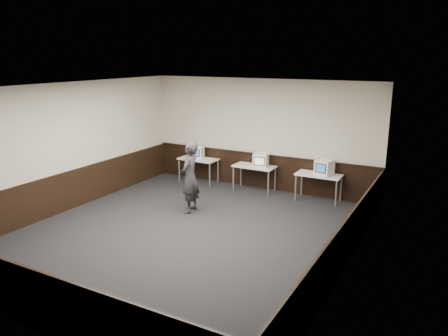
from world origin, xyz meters
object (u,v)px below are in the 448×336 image
(desk_right, at_px, (319,177))
(emac_left, at_px, (197,152))
(desk_center, at_px, (254,168))
(emac_right, at_px, (324,167))
(desk_left, at_px, (198,161))
(emac_center, at_px, (261,160))
(person, at_px, (190,177))

(desk_right, bearing_deg, emac_left, 179.60)
(desk_center, relative_size, desk_right, 1.00)
(desk_center, relative_size, emac_right, 2.38)
(desk_left, relative_size, desk_right, 1.00)
(desk_right, height_order, emac_right, emac_right)
(desk_right, distance_m, emac_left, 3.86)
(desk_left, distance_m, emac_right, 3.95)
(desk_right, xyz_separation_m, emac_left, (-3.85, 0.03, 0.26))
(emac_center, relative_size, person, 0.27)
(desk_center, bearing_deg, desk_left, 180.00)
(desk_left, height_order, emac_right, emac_right)
(desk_center, bearing_deg, emac_right, -0.22)
(person, bearing_deg, emac_center, 150.90)
(desk_right, xyz_separation_m, person, (-2.57, -2.36, 0.22))
(emac_right, bearing_deg, person, -127.53)
(emac_center, bearing_deg, desk_left, 166.83)
(desk_right, bearing_deg, person, -137.54)
(desk_left, bearing_deg, emac_left, 150.48)
(person, bearing_deg, emac_left, -159.77)
(desk_left, relative_size, emac_center, 2.42)
(emac_left, bearing_deg, desk_right, -14.87)
(desk_right, distance_m, emac_right, 0.31)
(desk_left, distance_m, emac_center, 2.14)
(desk_center, xyz_separation_m, emac_left, (-1.95, 0.03, 0.26))
(emac_left, relative_size, emac_right, 0.92)
(emac_center, xyz_separation_m, emac_right, (1.82, 0.04, 0.00))
(emac_right, distance_m, person, 3.59)
(desk_left, xyz_separation_m, person, (1.23, -2.36, 0.22))
(desk_right, xyz_separation_m, emac_right, (0.14, -0.01, 0.28))
(desk_center, height_order, emac_right, emac_right)
(emac_left, height_order, emac_right, emac_right)
(desk_left, relative_size, emac_right, 2.38)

